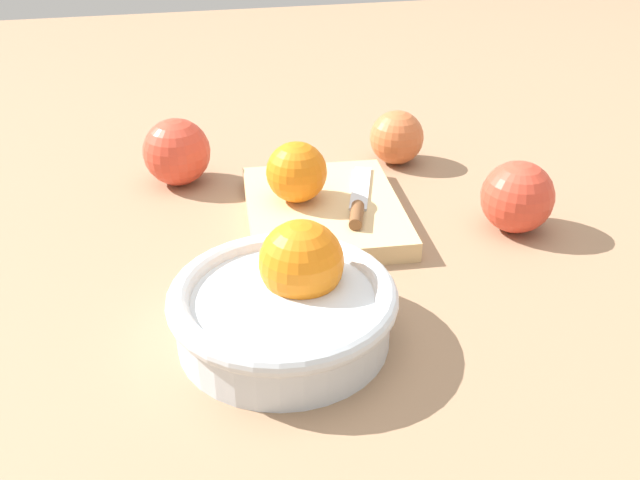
{
  "coord_description": "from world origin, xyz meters",
  "views": [
    {
      "loc": [
        -0.59,
        0.2,
        0.39
      ],
      "look_at": [
        -0.01,
        0.07,
        0.04
      ],
      "focal_mm": 39.69,
      "sensor_mm": 36.0,
      "label": 1
    }
  ],
  "objects_px": {
    "apple_front_right": "(397,137)",
    "bowl": "(286,303)",
    "knife": "(358,203)",
    "orange_on_board": "(297,172)",
    "cutting_board": "(324,211)",
    "apple_back_right": "(177,152)",
    "apple_front_right_2": "(517,197)"
  },
  "relations": [
    {
      "from": "bowl",
      "to": "cutting_board",
      "type": "bearing_deg",
      "value": -21.22
    },
    {
      "from": "knife",
      "to": "apple_front_right",
      "type": "relative_size",
      "value": 2.15
    },
    {
      "from": "orange_on_board",
      "to": "apple_back_right",
      "type": "relative_size",
      "value": 0.83
    },
    {
      "from": "bowl",
      "to": "apple_front_right",
      "type": "relative_size",
      "value": 2.78
    },
    {
      "from": "orange_on_board",
      "to": "bowl",
      "type": "bearing_deg",
      "value": 166.8
    },
    {
      "from": "apple_front_right",
      "to": "bowl",
      "type": "bearing_deg",
      "value": 148.4
    },
    {
      "from": "bowl",
      "to": "knife",
      "type": "bearing_deg",
      "value": -31.92
    },
    {
      "from": "bowl",
      "to": "apple_back_right",
      "type": "distance_m",
      "value": 0.34
    },
    {
      "from": "knife",
      "to": "apple_back_right",
      "type": "height_order",
      "value": "apple_back_right"
    },
    {
      "from": "bowl",
      "to": "cutting_board",
      "type": "xyz_separation_m",
      "value": [
        0.2,
        -0.08,
        -0.02
      ]
    },
    {
      "from": "cutting_board",
      "to": "apple_front_right",
      "type": "height_order",
      "value": "apple_front_right"
    },
    {
      "from": "apple_front_right_2",
      "to": "orange_on_board",
      "type": "bearing_deg",
      "value": 70.89
    },
    {
      "from": "bowl",
      "to": "apple_front_right_2",
      "type": "distance_m",
      "value": 0.31
    },
    {
      "from": "cutting_board",
      "to": "orange_on_board",
      "type": "distance_m",
      "value": 0.05
    },
    {
      "from": "apple_front_right",
      "to": "apple_back_right",
      "type": "relative_size",
      "value": 0.85
    },
    {
      "from": "orange_on_board",
      "to": "knife",
      "type": "relative_size",
      "value": 0.45
    },
    {
      "from": "apple_front_right",
      "to": "apple_back_right",
      "type": "height_order",
      "value": "apple_back_right"
    },
    {
      "from": "bowl",
      "to": "apple_back_right",
      "type": "xyz_separation_m",
      "value": [
        0.34,
        0.08,
        0.01
      ]
    },
    {
      "from": "orange_on_board",
      "to": "knife",
      "type": "bearing_deg",
      "value": -116.54
    },
    {
      "from": "orange_on_board",
      "to": "apple_front_right",
      "type": "distance_m",
      "value": 0.2
    },
    {
      "from": "knife",
      "to": "bowl",
      "type": "bearing_deg",
      "value": 148.08
    },
    {
      "from": "bowl",
      "to": "apple_front_right_2",
      "type": "relative_size",
      "value": 2.47
    },
    {
      "from": "bowl",
      "to": "apple_front_right_2",
      "type": "xyz_separation_m",
      "value": [
        0.14,
        -0.28,
        0.0
      ]
    },
    {
      "from": "knife",
      "to": "apple_back_right",
      "type": "distance_m",
      "value": 0.25
    },
    {
      "from": "apple_front_right",
      "to": "knife",
      "type": "bearing_deg",
      "value": 148.78
    },
    {
      "from": "bowl",
      "to": "cutting_board",
      "type": "relative_size",
      "value": 0.92
    },
    {
      "from": "bowl",
      "to": "knife",
      "type": "relative_size",
      "value": 1.29
    },
    {
      "from": "apple_front_right_2",
      "to": "apple_back_right",
      "type": "height_order",
      "value": "apple_back_right"
    },
    {
      "from": "knife",
      "to": "apple_back_right",
      "type": "bearing_deg",
      "value": 51.32
    },
    {
      "from": "knife",
      "to": "cutting_board",
      "type": "bearing_deg",
      "value": 61.77
    },
    {
      "from": "knife",
      "to": "apple_front_right",
      "type": "height_order",
      "value": "apple_front_right"
    },
    {
      "from": "knife",
      "to": "apple_back_right",
      "type": "relative_size",
      "value": 1.84
    }
  ]
}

